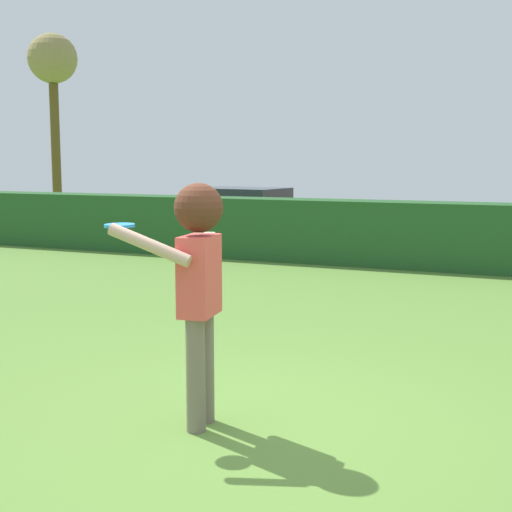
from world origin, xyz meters
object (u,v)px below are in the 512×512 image
Objects in this scene: parked_car_red at (240,210)px; oak_tree at (53,66)px; person at (198,272)px; frisbee at (120,226)px.

parked_car_red is 10.87m from oak_tree.
oak_tree reaches higher than person.
person is at bearing 6.21° from frisbee.
person is 0.70m from frisbee.
person is 0.41× the size of parked_car_red.
parked_car_red is (-4.70, 12.03, -0.79)m from frisbee.
frisbee is 0.05× the size of parked_car_red.
oak_tree is (-9.06, 4.00, 4.46)m from parked_car_red.
oak_tree reaches higher than parked_car_red.
parked_car_red is at bearing 114.00° from person.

